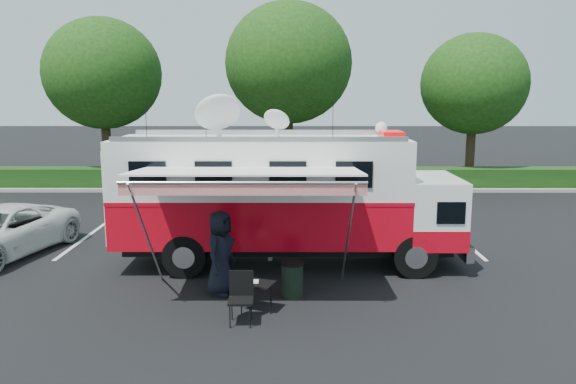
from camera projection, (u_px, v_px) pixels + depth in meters
The scene contains 10 objects.
ground_plane at pixel (288, 264), 15.27m from camera, with size 120.00×120.00×0.00m, color black.
back_border at pixel (312, 83), 27.07m from camera, with size 60.00×6.14×8.87m.
stall_lines at pixel (273, 236), 18.23m from camera, with size 24.12×5.50×0.01m.
command_truck at pixel (285, 196), 14.94m from camera, with size 9.16×2.52×4.40m.
awning at pixel (246, 175), 12.20m from camera, with size 5.00×2.59×3.02m.
white_suv at pixel (0, 256), 15.96m from camera, with size 2.32×5.03×1.40m, color silver.
person at pixel (221, 294), 13.03m from camera, with size 0.97×0.63×1.98m, color black.
folding_table at pixel (256, 284), 11.94m from camera, with size 0.88×0.76×0.64m.
folding_chair at pixel (241, 292), 11.36m from camera, with size 0.51×0.53×1.05m.
trash_bin at pixel (292, 279), 12.80m from camera, with size 0.53×0.53×0.80m.
Camera 1 is at (0.03, -14.68, 4.66)m, focal length 35.00 mm.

